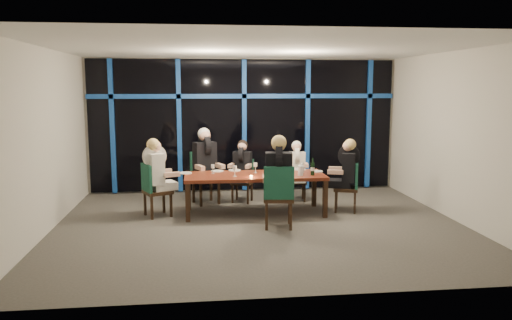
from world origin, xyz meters
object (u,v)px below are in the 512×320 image
object	(u,v)px
chair_near_mid	(279,194)
chair_end_left	(153,187)
diner_end_right	(347,164)
chair_far_left	(204,174)
water_pitcher	(301,171)
chair_far_mid	(243,178)
diner_far_mid	(242,162)
chair_far_right	(296,178)
wine_bottle	(313,169)
dining_table	(255,178)
diner_far_right	(297,162)
diner_far_left	(205,155)
diner_near_mid	(279,168)
diner_end_left	(157,166)
chair_end_right	(350,184)

from	to	relation	value
chair_near_mid	chair_end_left	bearing A→B (deg)	-18.13
chair_end_left	diner_end_right	distance (m)	3.64
chair_far_left	water_pitcher	world-z (taller)	chair_far_left
chair_near_mid	chair_far_mid	bearing A→B (deg)	-71.74
chair_far_left	chair_end_left	bearing A→B (deg)	-154.70
chair_far_mid	diner_far_mid	size ratio (longest dim) A/B	1.03
diner_far_mid	chair_far_right	bearing A→B (deg)	23.13
chair_far_left	chair_end_left	size ratio (longest dim) A/B	1.07
wine_bottle	water_pitcher	bearing A→B (deg)	-179.01
chair_far_right	wine_bottle	bearing A→B (deg)	-82.32
chair_near_mid	diner_end_right	xyz separation A→B (m)	(1.47, 1.02, 0.31)
dining_table	diner_far_right	bearing A→B (deg)	44.79
dining_table	diner_far_right	world-z (taller)	diner_far_right
diner_far_mid	chair_far_left	bearing A→B (deg)	-161.78
dining_table	chair_far_left	distance (m)	1.38
diner_far_right	water_pitcher	bearing A→B (deg)	-92.65
chair_far_right	wine_bottle	size ratio (longest dim) A/B	2.67
water_pitcher	chair_far_mid	bearing A→B (deg)	146.98
chair_far_right	diner_far_left	bearing A→B (deg)	-171.48
chair_near_mid	water_pitcher	size ratio (longest dim) A/B	6.01
chair_end_left	diner_near_mid	xyz separation A→B (m)	(2.17, -0.94, 0.47)
chair_near_mid	diner_end_right	size ratio (longest dim) A/B	1.16
diner_far_mid	diner_far_left	bearing A→B (deg)	-155.55
chair_far_right	diner_near_mid	distance (m)	2.19
diner_far_left	diner_end_left	distance (m)	1.28
chair_end_left	diner_end_left	xyz separation A→B (m)	(0.08, 0.03, 0.39)
chair_far_left	diner_end_left	distance (m)	1.37
chair_far_right	diner_end_left	bearing A→B (deg)	-154.72
diner_far_left	diner_far_right	size ratio (longest dim) A/B	1.23
wine_bottle	diner_far_mid	bearing A→B (deg)	134.90
chair_far_mid	diner_far_right	world-z (taller)	diner_far_right
diner_far_mid	diner_end_right	xyz separation A→B (m)	(1.90, -1.02, 0.07)
dining_table	chair_far_mid	xyz separation A→B (m)	(-0.12, 1.06, -0.19)
chair_far_right	diner_far_left	size ratio (longest dim) A/B	0.83
wine_bottle	chair_end_right	bearing A→B (deg)	11.73
diner_far_left	diner_end_right	world-z (taller)	diner_far_left
dining_table	diner_near_mid	size ratio (longest dim) A/B	2.48
chair_far_mid	diner_end_right	size ratio (longest dim) A/B	0.95
chair_far_mid	diner_far_mid	bearing A→B (deg)	-90.00
diner_far_mid	diner_end_left	xyz separation A→B (m)	(-1.65, -0.97, 0.10)
chair_near_mid	water_pitcher	bearing A→B (deg)	-115.94
chair_end_left	diner_end_left	size ratio (longest dim) A/B	1.03
diner_near_mid	water_pitcher	bearing A→B (deg)	-118.46
chair_far_mid	chair_far_left	bearing A→B (deg)	-156.77
chair_end_left	wine_bottle	size ratio (longest dim) A/B	3.08
diner_far_right	wine_bottle	world-z (taller)	diner_far_right
chair_near_mid	diner_far_mid	xyz separation A→B (m)	(-0.43, 2.03, 0.24)
diner_far_left	wine_bottle	bearing A→B (deg)	-52.77
chair_end_left	chair_end_right	size ratio (longest dim) A/B	1.04
chair_far_left	diner_near_mid	xyz separation A→B (m)	(1.23, -1.97, 0.44)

